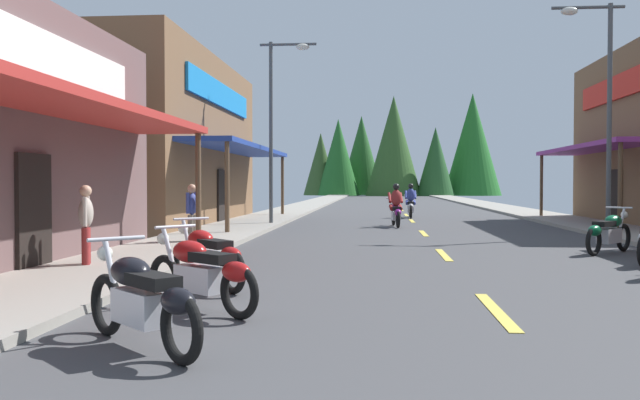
{
  "coord_description": "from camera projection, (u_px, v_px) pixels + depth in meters",
  "views": [
    {
      "loc": [
        -1.47,
        0.0,
        1.57
      ],
      "look_at": [
        -3.69,
        25.57,
        0.92
      ],
      "focal_mm": 36.61,
      "sensor_mm": 36.0,
      "label": 1
    }
  ],
  "objects": [
    {
      "name": "motorcycle_parked_left_2",
      "position": [
        208.0,
        255.0,
        9.79
      ],
      "size": [
        1.54,
        1.62,
        1.04
      ],
      "rotation": [
        0.0,
        0.0,
        2.33
      ],
      "color": "black",
      "rests_on": "ground"
    },
    {
      "name": "pedestrian_by_shop",
      "position": [
        192.0,
        210.0,
        16.39
      ],
      "size": [
        0.31,
        0.56,
        1.55
      ],
      "rotation": [
        0.0,
        0.0,
        6.13
      ],
      "color": "#726659",
      "rests_on": "ground"
    },
    {
      "name": "ground",
      "position": [
        404.0,
        214.0,
        34.44
      ],
      "size": [
        9.89,
        99.33,
        0.1
      ],
      "primitive_type": "cube",
      "color": "#424244"
    },
    {
      "name": "storefront_left_far",
      "position": [
        118.0,
        142.0,
        25.53
      ],
      "size": [
        10.02,
        13.17,
        6.38
      ],
      "color": "brown",
      "rests_on": "ground"
    },
    {
      "name": "rider_cruising_trailing",
      "position": [
        411.0,
        203.0,
        29.69
      ],
      "size": [
        0.6,
        2.14,
        1.57
      ],
      "rotation": [
        0.0,
        0.0,
        1.54
      ],
      "color": "black",
      "rests_on": "ground"
    },
    {
      "name": "motorcycle_parked_right_5",
      "position": [
        609.0,
        232.0,
        14.54
      ],
      "size": [
        1.53,
        1.64,
        1.04
      ],
      "rotation": [
        0.0,
        0.0,
        0.82
      ],
      "color": "black",
      "rests_on": "ground"
    },
    {
      "name": "motorcycle_parked_left_0",
      "position": [
        142.0,
        298.0,
        6.15
      ],
      "size": [
        1.64,
        1.53,
        1.04
      ],
      "rotation": [
        0.0,
        0.0,
        2.39
      ],
      "color": "black",
      "rests_on": "ground"
    },
    {
      "name": "sidewalk_left",
      "position": [
        288.0,
        211.0,
        34.97
      ],
      "size": [
        2.56,
        99.33,
        0.12
      ],
      "primitive_type": "cube",
      "color": "gray",
      "rests_on": "ground"
    },
    {
      "name": "pedestrian_browsing",
      "position": [
        86.0,
        222.0,
        11.68
      ],
      "size": [
        0.36,
        0.54,
        1.54
      ],
      "rotation": [
        0.0,
        0.0,
        0.33
      ],
      "color": "maroon",
      "rests_on": "ground"
    },
    {
      "name": "streetlamp_right",
      "position": [
        599.0,
        88.0,
        19.13
      ],
      "size": [
        2.08,
        0.3,
        6.84
      ],
      "color": "#474C51",
      "rests_on": "ground"
    },
    {
      "name": "streetlamp_left",
      "position": [
        279.0,
        108.0,
        23.88
      ],
      "size": [
        2.08,
        0.3,
        6.75
      ],
      "color": "#474C51",
      "rests_on": "ground"
    },
    {
      "name": "rider_cruising_lead",
      "position": [
        396.0,
        209.0,
        23.53
      ],
      "size": [
        0.61,
        2.14,
        1.57
      ],
      "rotation": [
        0.0,
        0.0,
        1.65
      ],
      "color": "black",
      "rests_on": "ground"
    },
    {
      "name": "motorcycle_parked_left_1",
      "position": [
        201.0,
        272.0,
        7.99
      ],
      "size": [
        1.75,
        1.39,
        1.04
      ],
      "rotation": [
        0.0,
        0.0,
        2.48
      ],
      "color": "black",
      "rests_on": "ground"
    },
    {
      "name": "sidewalk_right",
      "position": [
        525.0,
        212.0,
        33.9
      ],
      "size": [
        2.56,
        99.33,
        0.12
      ],
      "primitive_type": "cube",
      "color": "gray",
      "rests_on": "ground"
    },
    {
      "name": "centerline_dashes",
      "position": [
        402.0,
        210.0,
        37.58
      ],
      "size": [
        0.16,
        73.3,
        0.01
      ],
      "color": "#E0C64C",
      "rests_on": "ground"
    },
    {
      "name": "treeline_backdrop",
      "position": [
        402.0,
        152.0,
        84.81
      ],
      "size": [
        25.83,
        12.45,
        13.28
      ],
      "color": "#2D5323",
      "rests_on": "ground"
    }
  ]
}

